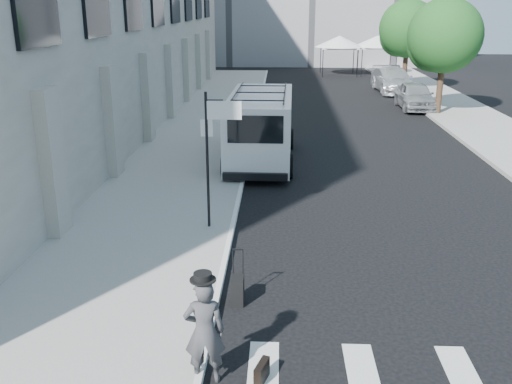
# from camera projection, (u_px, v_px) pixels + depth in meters

# --- Properties ---
(ground) EXTENTS (120.00, 120.00, 0.00)m
(ground) POSITION_uv_depth(u_px,v_px,m) (316.00, 292.00, 11.80)
(ground) COLOR black
(ground) RESTS_ON ground
(sidewalk_left) EXTENTS (4.50, 48.00, 0.15)m
(sidewalk_left) POSITION_uv_depth(u_px,v_px,m) (207.00, 128.00, 27.13)
(sidewalk_left) COLOR gray
(sidewalk_left) RESTS_ON ground
(sidewalk_right) EXTENTS (4.00, 56.00, 0.15)m
(sidewalk_right) POSITION_uv_depth(u_px,v_px,m) (464.00, 114.00, 30.38)
(sidewalk_right) COLOR gray
(sidewalk_right) RESTS_ON ground
(sign_pole) EXTENTS (1.03, 0.07, 3.50)m
(sign_pole) POSITION_uv_depth(u_px,v_px,m) (216.00, 132.00, 14.10)
(sign_pole) COLOR black
(sign_pole) RESTS_ON sidewalk_left
(tree_near) EXTENTS (3.80, 3.83, 6.03)m
(tree_near) POSITION_uv_depth(u_px,v_px,m) (442.00, 39.00, 29.36)
(tree_near) COLOR black
(tree_near) RESTS_ON ground
(tree_far) EXTENTS (3.80, 3.83, 6.03)m
(tree_far) POSITION_uv_depth(u_px,v_px,m) (406.00, 31.00, 37.90)
(tree_far) COLOR black
(tree_far) RESTS_ON ground
(tent_left) EXTENTS (4.00, 4.00, 3.20)m
(tent_left) POSITION_uv_depth(u_px,v_px,m) (339.00, 42.00, 46.83)
(tent_left) COLOR black
(tent_left) RESTS_ON ground
(tent_right) EXTENTS (4.00, 4.00, 3.20)m
(tent_right) POSITION_uv_depth(u_px,v_px,m) (378.00, 42.00, 47.18)
(tent_right) COLOR black
(tent_right) RESTS_ON ground
(businessman) EXTENTS (0.68, 0.49, 1.76)m
(businessman) POSITION_uv_depth(u_px,v_px,m) (205.00, 332.00, 8.75)
(businessman) COLOR #39383B
(businessman) RESTS_ON ground
(briefcase) EXTENTS (0.25, 0.46, 0.34)m
(briefcase) POSITION_uv_depth(u_px,v_px,m) (262.00, 372.00, 8.94)
(briefcase) COLOR black
(briefcase) RESTS_ON ground
(suitcase) EXTENTS (0.25, 0.40, 1.10)m
(suitcase) POSITION_uv_depth(u_px,v_px,m) (238.00, 290.00, 11.27)
(suitcase) COLOR black
(suitcase) RESTS_ON ground
(cargo_van) EXTENTS (2.54, 6.86, 2.54)m
(cargo_van) POSITION_uv_depth(u_px,v_px,m) (261.00, 127.00, 21.28)
(cargo_van) COLOR silver
(cargo_van) RESTS_ON ground
(parked_car_a) EXTENTS (1.86, 4.48, 1.52)m
(parked_car_a) POSITION_uv_depth(u_px,v_px,m) (415.00, 96.00, 32.09)
(parked_car_a) COLOR gray
(parked_car_a) RESTS_ON ground
(parked_car_b) EXTENTS (2.06, 4.79, 1.54)m
(parked_car_b) POSITION_uv_depth(u_px,v_px,m) (391.00, 80.00, 38.39)
(parked_car_b) COLOR #585B60
(parked_car_b) RESTS_ON ground
(parked_car_c) EXTENTS (2.43, 5.59, 1.60)m
(parked_car_c) POSITION_uv_depth(u_px,v_px,m) (394.00, 80.00, 38.27)
(parked_car_c) COLOR #ADB1B5
(parked_car_c) RESTS_ON ground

